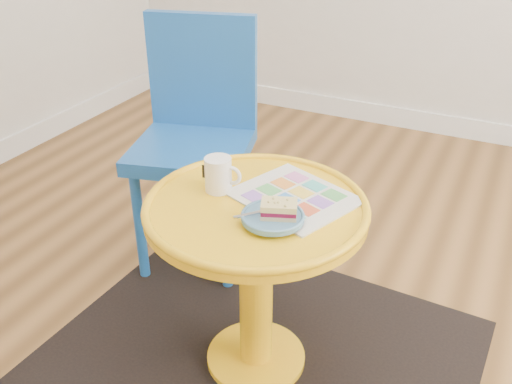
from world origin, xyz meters
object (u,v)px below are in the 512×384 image
at_px(chair, 196,128).
at_px(mug, 219,173).
at_px(newspaper, 294,197).
at_px(side_table, 256,254).
at_px(plate, 273,218).

relative_size(chair, mug, 8.51).
relative_size(chair, newspaper, 3.02).
xyz_separation_m(side_table, newspaper, (0.08, 0.08, 0.17)).
relative_size(newspaper, mug, 2.82).
relative_size(side_table, chair, 0.66).
distance_m(mug, plate, 0.23).
relative_size(side_table, plate, 3.76).
xyz_separation_m(side_table, mug, (-0.13, 0.03, 0.22)).
xyz_separation_m(mug, plate, (0.21, -0.09, -0.04)).
bearing_deg(newspaper, chair, 166.08).
bearing_deg(newspaper, side_table, -112.35).
height_order(side_table, chair, chair).
xyz_separation_m(side_table, plate, (0.08, -0.06, 0.18)).
height_order(newspaper, mug, mug).
bearing_deg(plate, mug, 156.17).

